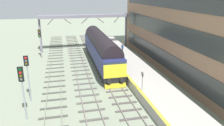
% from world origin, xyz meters
% --- Properties ---
extents(ground_plane, '(140.00, 140.00, 0.00)m').
position_xyz_m(ground_plane, '(0.00, 0.00, 0.00)').
color(ground_plane, gray).
rests_on(ground_plane, ground).
extents(track_main, '(2.50, 60.00, 0.15)m').
position_xyz_m(track_main, '(0.00, 0.00, 0.06)').
color(track_main, gray).
rests_on(track_main, ground).
extents(track_adjacent_west, '(2.50, 60.00, 0.15)m').
position_xyz_m(track_adjacent_west, '(-3.33, 0.00, 0.06)').
color(track_adjacent_west, gray).
rests_on(track_adjacent_west, ground).
extents(track_adjacent_far_west, '(2.50, 60.00, 0.15)m').
position_xyz_m(track_adjacent_far_west, '(-6.75, 0.00, 0.06)').
color(track_adjacent_far_west, gray).
rests_on(track_adjacent_far_west, ground).
extents(station_platform, '(4.00, 44.00, 1.01)m').
position_xyz_m(station_platform, '(3.60, 0.00, 0.50)').
color(station_platform, '#ABA69E').
rests_on(station_platform, ground).
extents(station_building, '(4.52, 36.29, 15.01)m').
position_xyz_m(station_building, '(9.63, -0.55, 7.51)').
color(station_building, '#967156').
rests_on(station_building, ground).
extents(diesel_locomotive, '(2.74, 17.97, 4.68)m').
position_xyz_m(diesel_locomotive, '(0.00, 6.18, 2.48)').
color(diesel_locomotive, black).
rests_on(diesel_locomotive, ground).
extents(signal_post_near, '(0.44, 0.22, 4.79)m').
position_xyz_m(signal_post_near, '(-8.96, -7.22, 3.12)').
color(signal_post_near, gray).
rests_on(signal_post_near, ground).
extents(signal_post_mid, '(0.44, 0.22, 4.78)m').
position_xyz_m(signal_post_mid, '(-8.96, -3.92, 3.05)').
color(signal_post_mid, gray).
rests_on(signal_post_mid, ground).
extents(signal_post_far, '(0.44, 0.22, 4.74)m').
position_xyz_m(signal_post_far, '(-8.96, 11.70, 3.09)').
color(signal_post_far, gray).
rests_on(signal_post_far, ground).
extents(platform_number_sign, '(0.10, 0.44, 1.92)m').
position_xyz_m(platform_number_sign, '(1.91, -6.02, 2.29)').
color(platform_number_sign, slate).
rests_on(platform_number_sign, station_platform).
extents(waiting_passenger, '(0.35, 0.51, 1.64)m').
position_xyz_m(waiting_passenger, '(3.75, 7.80, 1.99)').
color(waiting_passenger, '#242D2D').
rests_on(waiting_passenger, station_platform).
extents(overhead_footbridge, '(16.05, 2.00, 6.53)m').
position_xyz_m(overhead_footbridge, '(-1.32, 15.24, 5.99)').
color(overhead_footbridge, slate).
rests_on(overhead_footbridge, ground).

